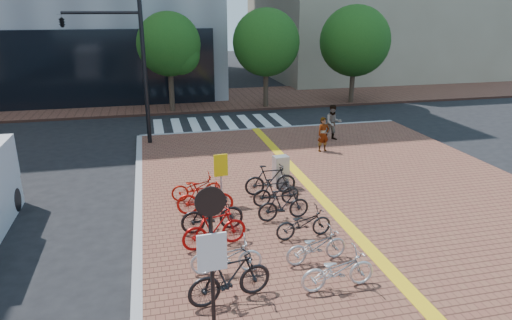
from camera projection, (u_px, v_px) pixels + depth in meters
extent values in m
plane|color=black|center=(285.00, 242.00, 12.77)|extent=(120.00, 120.00, 0.00)
cube|color=gray|center=(273.00, 129.00, 24.48)|extent=(14.00, 0.25, 0.15)
cube|color=brown|center=(198.00, 100.00, 32.13)|extent=(70.00, 8.00, 0.15)
cube|color=silver|center=(158.00, 128.00, 25.03)|extent=(0.50, 4.00, 0.01)
cube|color=silver|center=(177.00, 126.00, 25.25)|extent=(0.50, 4.00, 0.01)
cube|color=silver|center=(195.00, 125.00, 25.47)|extent=(0.50, 4.00, 0.01)
cube|color=silver|center=(213.00, 124.00, 25.69)|extent=(0.50, 4.00, 0.01)
cube|color=silver|center=(230.00, 123.00, 25.91)|extent=(0.50, 4.00, 0.01)
cube|color=silver|center=(247.00, 122.00, 26.13)|extent=(0.50, 4.00, 0.01)
cube|color=silver|center=(264.00, 122.00, 26.35)|extent=(0.50, 4.00, 0.01)
cube|color=silver|center=(281.00, 121.00, 26.57)|extent=(0.50, 4.00, 0.01)
cylinder|color=#38281E|center=(172.00, 90.00, 28.03)|extent=(0.32, 0.32, 2.60)
sphere|color=#194714|center=(169.00, 44.00, 27.16)|extent=(3.80, 3.80, 3.80)
sphere|color=#194714|center=(180.00, 55.00, 27.20)|extent=(2.40, 2.40, 2.40)
cylinder|color=#38281E|center=(266.00, 86.00, 29.35)|extent=(0.32, 0.32, 2.60)
sphere|color=#194714|center=(266.00, 42.00, 28.48)|extent=(4.20, 4.20, 4.20)
sphere|color=#194714|center=(277.00, 53.00, 28.52)|extent=(2.40, 2.40, 2.40)
cylinder|color=#38281E|center=(352.00, 83.00, 30.67)|extent=(0.32, 0.32, 2.60)
sphere|color=#194714|center=(355.00, 41.00, 29.80)|extent=(4.60, 4.60, 4.60)
sphere|color=#194714|center=(365.00, 51.00, 29.84)|extent=(2.40, 2.40, 2.40)
imported|color=black|center=(230.00, 278.00, 9.80)|extent=(1.98, 0.90, 1.15)
imported|color=silver|center=(226.00, 256.00, 10.87)|extent=(1.77, 0.76, 0.90)
imported|color=#AC0D0C|center=(214.00, 228.00, 12.06)|extent=(1.85, 0.82, 1.07)
imported|color=black|center=(212.00, 214.00, 12.90)|extent=(1.83, 0.61, 1.08)
imported|color=#B5130C|center=(205.00, 198.00, 14.01)|extent=(1.79, 0.68, 1.05)
imported|color=#A9180C|center=(197.00, 187.00, 15.10)|extent=(1.68, 0.61, 0.88)
imported|color=silver|center=(338.00, 270.00, 10.28)|extent=(1.80, 0.69, 0.93)
imported|color=#A3A3A7|center=(316.00, 246.00, 11.38)|extent=(1.71, 0.77, 0.87)
imported|color=black|center=(304.00, 223.00, 12.59)|extent=(1.68, 0.72, 0.86)
imported|color=black|center=(284.00, 205.00, 13.64)|extent=(1.64, 0.56, 0.97)
imported|color=black|center=(276.00, 192.00, 14.64)|extent=(1.57, 0.49, 0.94)
imported|color=black|center=(270.00, 180.00, 15.50)|extent=(1.79, 0.56, 1.07)
imported|color=gray|center=(323.00, 134.00, 20.18)|extent=(0.62, 0.46, 1.54)
imported|color=#4A505E|center=(333.00, 123.00, 21.89)|extent=(0.88, 0.71, 1.72)
cube|color=#B8B8BD|center=(281.00, 171.00, 16.20)|extent=(0.56, 0.44, 1.13)
cylinder|color=#B7B7BC|center=(221.00, 180.00, 14.72)|extent=(0.07, 0.07, 1.64)
cube|color=yellow|center=(221.00, 165.00, 14.52)|extent=(0.46, 0.10, 0.73)
cylinder|color=black|center=(212.00, 263.00, 8.56)|extent=(0.09, 0.09, 3.06)
cylinder|color=black|center=(210.00, 202.00, 8.10)|extent=(0.57, 0.07, 0.57)
cube|color=silver|center=(212.00, 252.00, 8.42)|extent=(0.56, 0.07, 0.77)
cylinder|color=black|center=(145.00, 74.00, 20.70)|extent=(0.19, 0.19, 6.49)
cylinder|color=black|center=(101.00, 13.00, 19.50)|extent=(3.25, 0.13, 0.13)
imported|color=black|center=(62.00, 21.00, 19.25)|extent=(0.29, 1.34, 0.54)
cylinder|color=black|center=(14.00, 200.00, 14.60)|extent=(0.25, 0.77, 0.76)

